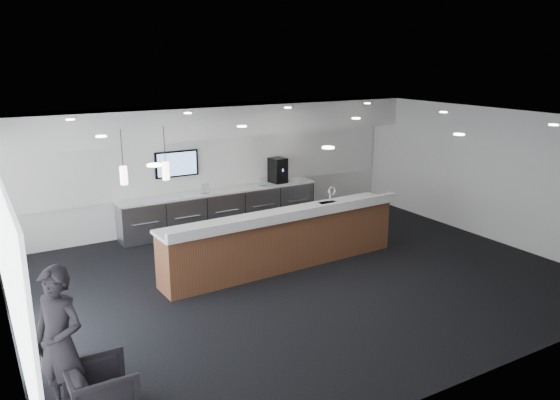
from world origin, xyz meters
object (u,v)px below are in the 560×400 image
service_counter (283,239)px  armchair (102,391)px  lounge_guest (60,343)px  coffee_machine (278,170)px

service_counter → armchair: 5.21m
armchair → lounge_guest: (-0.36, 0.29, 0.58)m
service_counter → lounge_guest: bearing=-151.8°
coffee_machine → armchair: coffee_machine is taller
service_counter → coffee_machine: bearing=59.1°
service_counter → coffee_machine: 3.47m
coffee_machine → lounge_guest: (-6.21, -5.73, -0.34)m
coffee_machine → lounge_guest: bearing=-143.9°
service_counter → coffee_machine: size_ratio=8.13×
service_counter → coffee_machine: (1.61, 3.00, 0.69)m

